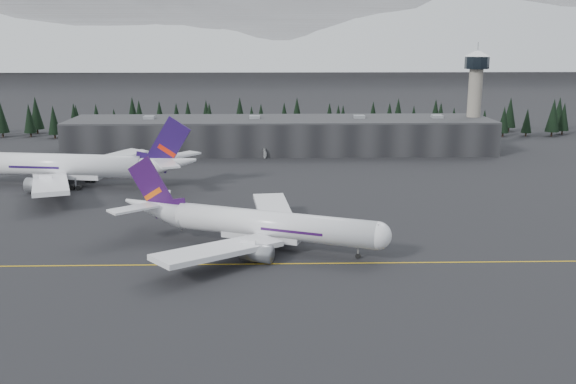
{
  "coord_description": "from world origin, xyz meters",
  "views": [
    {
      "loc": [
        -3.6,
        -119.3,
        42.63
      ],
      "look_at": [
        0.0,
        20.0,
        9.0
      ],
      "focal_mm": 40.0,
      "sensor_mm": 36.0,
      "label": 1
    }
  ],
  "objects_px": {
    "terminal": "(281,135)",
    "jet_main": "(251,223)",
    "control_tower": "(475,89)",
    "gse_vehicle_a": "(142,163)",
    "gse_vehicle_b": "(265,157)",
    "jet_parked": "(78,166)"
  },
  "relations": [
    {
      "from": "terminal",
      "to": "gse_vehicle_b",
      "type": "distance_m",
      "value": 17.75
    },
    {
      "from": "control_tower",
      "to": "jet_parked",
      "type": "distance_m",
      "value": 149.84
    },
    {
      "from": "terminal",
      "to": "control_tower",
      "type": "relative_size",
      "value": 4.24
    },
    {
      "from": "terminal",
      "to": "jet_main",
      "type": "relative_size",
      "value": 2.75
    },
    {
      "from": "jet_main",
      "to": "jet_parked",
      "type": "bearing_deg",
      "value": 153.83
    },
    {
      "from": "terminal",
      "to": "gse_vehicle_a",
      "type": "relative_size",
      "value": 28.18
    },
    {
      "from": "control_tower",
      "to": "jet_main",
      "type": "height_order",
      "value": "control_tower"
    },
    {
      "from": "control_tower",
      "to": "gse_vehicle_a",
      "type": "relative_size",
      "value": 6.64
    },
    {
      "from": "terminal",
      "to": "gse_vehicle_b",
      "type": "relative_size",
      "value": 42.31
    },
    {
      "from": "jet_parked",
      "to": "terminal",
      "type": "bearing_deg",
      "value": -127.16
    },
    {
      "from": "jet_main",
      "to": "terminal",
      "type": "bearing_deg",
      "value": 107.46
    },
    {
      "from": "jet_main",
      "to": "gse_vehicle_b",
      "type": "distance_m",
      "value": 100.21
    },
    {
      "from": "jet_parked",
      "to": "control_tower",
      "type": "bearing_deg",
      "value": -146.7
    },
    {
      "from": "terminal",
      "to": "jet_main",
      "type": "distance_m",
      "value": 116.11
    },
    {
      "from": "gse_vehicle_a",
      "to": "gse_vehicle_b",
      "type": "relative_size",
      "value": 1.5
    },
    {
      "from": "jet_parked",
      "to": "jet_main",
      "type": "bearing_deg",
      "value": 141.39
    },
    {
      "from": "terminal",
      "to": "control_tower",
      "type": "height_order",
      "value": "control_tower"
    },
    {
      "from": "jet_parked",
      "to": "gse_vehicle_a",
      "type": "bearing_deg",
      "value": -103.07
    },
    {
      "from": "gse_vehicle_a",
      "to": "gse_vehicle_b",
      "type": "distance_m",
      "value": 43.72
    },
    {
      "from": "jet_main",
      "to": "jet_parked",
      "type": "relative_size",
      "value": 0.81
    },
    {
      "from": "terminal",
      "to": "control_tower",
      "type": "bearing_deg",
      "value": 2.29
    },
    {
      "from": "terminal",
      "to": "jet_main",
      "type": "bearing_deg",
      "value": -94.0
    }
  ]
}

